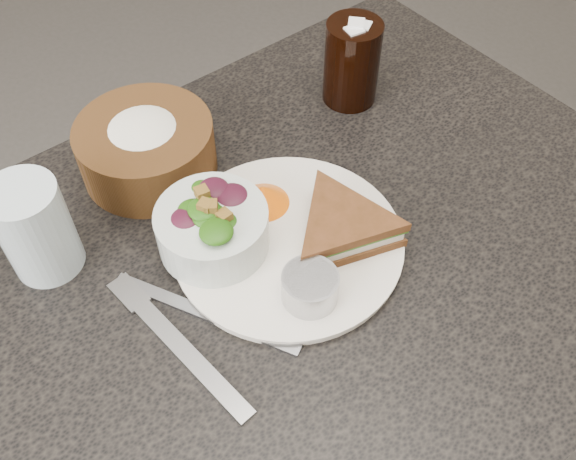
{
  "coord_description": "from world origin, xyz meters",
  "views": [
    {
      "loc": [
        -0.27,
        -0.35,
        1.36
      ],
      "look_at": [
        0.02,
        0.02,
        0.78
      ],
      "focal_mm": 40.0,
      "sensor_mm": 36.0,
      "label": 1
    }
  ],
  "objects_px": {
    "dining_table": "(284,398)",
    "dressing_ramekin": "(310,287)",
    "bread_basket": "(145,141)",
    "salad_bowl": "(212,223)",
    "sandwich": "(342,227)",
    "water_glass": "(35,229)",
    "dinner_plate": "(288,243)",
    "cola_glass": "(352,59)"
  },
  "relations": [
    {
      "from": "dining_table",
      "to": "salad_bowl",
      "type": "distance_m",
      "value": 0.43
    },
    {
      "from": "bread_basket",
      "to": "water_glass",
      "type": "relative_size",
      "value": 1.44
    },
    {
      "from": "bread_basket",
      "to": "dressing_ramekin",
      "type": "bearing_deg",
      "value": -83.98
    },
    {
      "from": "dinner_plate",
      "to": "dressing_ramekin",
      "type": "xyz_separation_m",
      "value": [
        -0.03,
        -0.08,
        0.02
      ]
    },
    {
      "from": "dinner_plate",
      "to": "cola_glass",
      "type": "xyz_separation_m",
      "value": [
        0.24,
        0.16,
        0.06
      ]
    },
    {
      "from": "dining_table",
      "to": "salad_bowl",
      "type": "height_order",
      "value": "salad_bowl"
    },
    {
      "from": "dining_table",
      "to": "salad_bowl",
      "type": "xyz_separation_m",
      "value": [
        -0.05,
        0.07,
        0.42
      ]
    },
    {
      "from": "dinner_plate",
      "to": "bread_basket",
      "type": "distance_m",
      "value": 0.23
    },
    {
      "from": "dining_table",
      "to": "dressing_ramekin",
      "type": "height_order",
      "value": "dressing_ramekin"
    },
    {
      "from": "salad_bowl",
      "to": "dressing_ramekin",
      "type": "bearing_deg",
      "value": -72.52
    },
    {
      "from": "dining_table",
      "to": "bread_basket",
      "type": "distance_m",
      "value": 0.48
    },
    {
      "from": "dining_table",
      "to": "dressing_ramekin",
      "type": "xyz_separation_m",
      "value": [
        -0.01,
        -0.06,
        0.41
      ]
    },
    {
      "from": "dining_table",
      "to": "water_glass",
      "type": "height_order",
      "value": "water_glass"
    },
    {
      "from": "sandwich",
      "to": "salad_bowl",
      "type": "distance_m",
      "value": 0.15
    },
    {
      "from": "dining_table",
      "to": "cola_glass",
      "type": "relative_size",
      "value": 7.49
    },
    {
      "from": "dining_table",
      "to": "bread_basket",
      "type": "height_order",
      "value": "bread_basket"
    },
    {
      "from": "sandwich",
      "to": "salad_bowl",
      "type": "xyz_separation_m",
      "value": [
        -0.12,
        0.09,
        0.02
      ]
    },
    {
      "from": "dressing_ramekin",
      "to": "water_glass",
      "type": "xyz_separation_m",
      "value": [
        -0.2,
        0.23,
        0.03
      ]
    },
    {
      "from": "dressing_ramekin",
      "to": "cola_glass",
      "type": "relative_size",
      "value": 0.47
    },
    {
      "from": "bread_basket",
      "to": "salad_bowl",
      "type": "bearing_deg",
      "value": -93.28
    },
    {
      "from": "sandwich",
      "to": "cola_glass",
      "type": "relative_size",
      "value": 1.17
    },
    {
      "from": "cola_glass",
      "to": "sandwich",
      "type": "bearing_deg",
      "value": -133.99
    },
    {
      "from": "dressing_ramekin",
      "to": "water_glass",
      "type": "bearing_deg",
      "value": 130.79
    },
    {
      "from": "dinner_plate",
      "to": "salad_bowl",
      "type": "distance_m",
      "value": 0.1
    },
    {
      "from": "dining_table",
      "to": "cola_glass",
      "type": "distance_m",
      "value": 0.54
    },
    {
      "from": "sandwich",
      "to": "cola_glass",
      "type": "bearing_deg",
      "value": 63.89
    },
    {
      "from": "salad_bowl",
      "to": "water_glass",
      "type": "xyz_separation_m",
      "value": [
        -0.16,
        0.11,
        0.01
      ]
    },
    {
      "from": "sandwich",
      "to": "bread_basket",
      "type": "relative_size",
      "value": 0.89
    },
    {
      "from": "dinner_plate",
      "to": "dressing_ramekin",
      "type": "distance_m",
      "value": 0.09
    },
    {
      "from": "sandwich",
      "to": "dressing_ramekin",
      "type": "xyz_separation_m",
      "value": [
        -0.08,
        -0.04,
        -0.0
      ]
    },
    {
      "from": "dressing_ramekin",
      "to": "cola_glass",
      "type": "height_order",
      "value": "cola_glass"
    },
    {
      "from": "dressing_ramekin",
      "to": "bread_basket",
      "type": "relative_size",
      "value": 0.36
    },
    {
      "from": "salad_bowl",
      "to": "bread_basket",
      "type": "relative_size",
      "value": 0.74
    },
    {
      "from": "sandwich",
      "to": "water_glass",
      "type": "height_order",
      "value": "water_glass"
    },
    {
      "from": "sandwich",
      "to": "water_glass",
      "type": "relative_size",
      "value": 1.28
    },
    {
      "from": "dining_table",
      "to": "sandwich",
      "type": "distance_m",
      "value": 0.41
    },
    {
      "from": "dining_table",
      "to": "sandwich",
      "type": "relative_size",
      "value": 6.41
    },
    {
      "from": "dressing_ramekin",
      "to": "water_glass",
      "type": "distance_m",
      "value": 0.31
    },
    {
      "from": "salad_bowl",
      "to": "dinner_plate",
      "type": "bearing_deg",
      "value": -34.76
    },
    {
      "from": "salad_bowl",
      "to": "dressing_ramekin",
      "type": "xyz_separation_m",
      "value": [
        0.04,
        -0.13,
        -0.02
      ]
    },
    {
      "from": "dining_table",
      "to": "water_glass",
      "type": "relative_size",
      "value": 8.23
    },
    {
      "from": "dining_table",
      "to": "sandwich",
      "type": "xyz_separation_m",
      "value": [
        0.07,
        -0.02,
        0.41
      ]
    }
  ]
}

